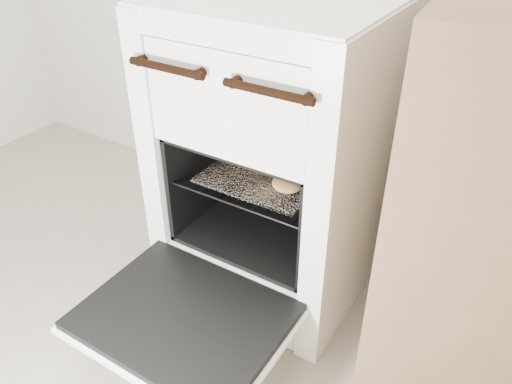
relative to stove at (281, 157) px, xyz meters
The scene contains 5 objects.
stove is the anchor object (origin of this frame).
oven_door 0.54m from the stove, 90.00° to the right, with size 0.52×0.40×0.04m.
oven_rack 0.07m from the stove, 90.00° to the right, with size 0.42×0.40×0.01m.
foil_sheet 0.08m from the stove, 90.00° to the right, with size 0.33×0.29×0.01m, color white.
baked_rolls 0.07m from the stove, 96.51° to the right, with size 0.26×0.20×0.05m.
Camera 1 is at (0.73, 0.04, 1.15)m, focal length 35.00 mm.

